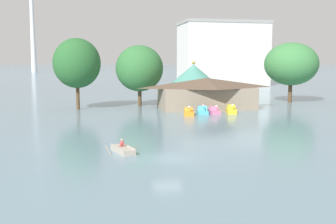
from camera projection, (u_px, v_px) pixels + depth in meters
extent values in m
plane|color=slate|center=(168.00, 158.00, 33.31)|extent=(2000.00, 2000.00, 0.00)
cube|color=#ADA393|center=(123.00, 150.00, 35.43)|extent=(2.05, 3.44, 0.48)
cube|color=#ADA393|center=(128.00, 146.00, 35.65)|extent=(0.99, 2.98, 0.10)
cube|color=#ADA393|center=(117.00, 147.00, 35.14)|extent=(0.99, 2.98, 0.10)
cube|color=#997F5B|center=(122.00, 147.00, 35.61)|extent=(1.01, 0.52, 0.04)
ellipsoid|color=#BF3F3F|center=(122.00, 144.00, 35.57)|extent=(0.51, 0.43, 0.50)
sphere|color=tan|center=(122.00, 140.00, 35.53)|extent=(0.22, 0.22, 0.22)
cylinder|color=tan|center=(136.00, 147.00, 36.14)|extent=(0.51, 1.53, 0.57)
cylinder|color=tan|center=(108.00, 150.00, 34.84)|extent=(0.51, 1.53, 0.57)
cube|color=orange|center=(189.00, 113.00, 59.89)|extent=(2.06, 3.24, 0.71)
cube|color=gold|center=(189.00, 109.00, 60.19)|extent=(1.50, 1.58, 0.51)
cylinder|color=orange|center=(189.00, 110.00, 58.62)|extent=(0.14, 0.14, 0.58)
sphere|color=white|center=(189.00, 107.00, 58.56)|extent=(0.34, 0.34, 0.34)
cube|color=#4CB7CC|center=(202.00, 112.00, 61.42)|extent=(1.95, 2.42, 0.59)
cube|color=#5DCDE2|center=(202.00, 108.00, 61.61)|extent=(1.53, 1.19, 0.68)
cylinder|color=#4CB7CC|center=(203.00, 109.00, 60.46)|extent=(0.14, 0.14, 0.71)
sphere|color=white|center=(203.00, 106.00, 60.40)|extent=(0.29, 0.29, 0.29)
cube|color=pink|center=(214.00, 112.00, 62.01)|extent=(1.50, 2.42, 0.57)
cube|color=pink|center=(213.00, 108.00, 62.23)|extent=(1.24, 1.11, 0.55)
cylinder|color=pink|center=(216.00, 109.00, 61.03)|extent=(0.14, 0.14, 0.58)
sphere|color=white|center=(216.00, 106.00, 60.97)|extent=(0.32, 0.32, 0.32)
cube|color=yellow|center=(231.00, 111.00, 62.20)|extent=(1.93, 2.95, 0.74)
cube|color=yellow|center=(231.00, 107.00, 62.44)|extent=(1.42, 1.44, 0.62)
cylinder|color=yellow|center=(232.00, 108.00, 61.04)|extent=(0.14, 0.14, 0.55)
sphere|color=white|center=(232.00, 105.00, 60.98)|extent=(0.33, 0.33, 0.33)
cube|color=gray|center=(206.00, 98.00, 67.89)|extent=(16.10, 7.84, 3.73)
pyramid|color=brown|center=(207.00, 83.00, 67.54)|extent=(17.38, 9.01, 1.69)
cylinder|color=#993328|center=(193.00, 92.00, 82.16)|extent=(7.17, 7.17, 3.66)
cone|color=teal|center=(194.00, 74.00, 81.67)|extent=(9.70, 9.70, 3.98)
sphere|color=#B7993D|center=(194.00, 63.00, 81.37)|extent=(0.70, 0.70, 0.70)
cylinder|color=brown|center=(78.00, 99.00, 67.35)|extent=(0.60, 0.60, 3.70)
ellipsoid|color=#28602D|center=(77.00, 63.00, 66.57)|extent=(8.08, 8.08, 8.51)
cylinder|color=brown|center=(140.00, 99.00, 72.25)|extent=(0.68, 0.68, 2.76)
ellipsoid|color=#337038|center=(139.00, 68.00, 71.53)|extent=(8.73, 8.73, 8.45)
cylinder|color=brown|center=(290.00, 94.00, 78.91)|extent=(0.78, 0.78, 3.46)
ellipsoid|color=#3D7F42|center=(291.00, 64.00, 78.14)|extent=(10.64, 10.64, 8.55)
cube|color=silver|center=(222.00, 55.00, 136.08)|extent=(29.02, 16.06, 20.92)
cube|color=#999993|center=(223.00, 23.00, 134.67)|extent=(29.60, 16.38, 1.00)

